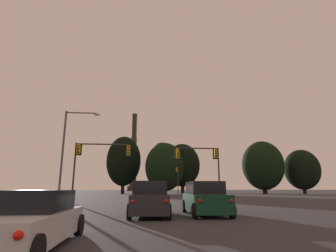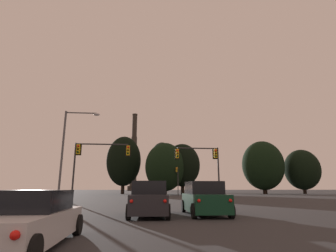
{
  "view_description": "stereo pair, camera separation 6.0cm",
  "coord_description": "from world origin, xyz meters",
  "px_view_note": "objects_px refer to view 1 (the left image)",
  "views": [
    {
      "loc": [
        -0.58,
        0.34,
        1.47
      ],
      "look_at": [
        4.56,
        55.82,
        14.79
      ],
      "focal_mm": 28.0,
      "sensor_mm": 36.0,
      "label": 1
    },
    {
      "loc": [
        -0.52,
        0.33,
        1.47
      ],
      "look_at": [
        4.56,
        55.82,
        14.79
      ],
      "focal_mm": 28.0,
      "sensor_mm": 36.0,
      "label": 2
    }
  ],
  "objects_px": {
    "sedan_left_lane_third": "(29,220)",
    "traffic_light_far_right": "(177,176)",
    "suv_right_lane_second": "(205,199)",
    "traffic_light_overhead_left": "(94,157)",
    "smokestack": "(133,160)",
    "traffic_light_overhead_right": "(204,160)",
    "street_lamp": "(69,146)",
    "suv_center_lane_second": "(150,199)"
  },
  "relations": [
    {
      "from": "suv_right_lane_second",
      "to": "traffic_light_overhead_left",
      "type": "bearing_deg",
      "value": 125.04
    },
    {
      "from": "suv_right_lane_second",
      "to": "suv_center_lane_second",
      "type": "height_order",
      "value": "same"
    },
    {
      "from": "smokestack",
      "to": "street_lamp",
      "type": "bearing_deg",
      "value": -90.3
    },
    {
      "from": "suv_right_lane_second",
      "to": "suv_center_lane_second",
      "type": "xyz_separation_m",
      "value": [
        -3.16,
        -0.26,
        0.0
      ]
    },
    {
      "from": "suv_center_lane_second",
      "to": "traffic_light_overhead_right",
      "type": "distance_m",
      "value": 16.02
    },
    {
      "from": "sedan_left_lane_third",
      "to": "suv_center_lane_second",
      "type": "height_order",
      "value": "suv_center_lane_second"
    },
    {
      "from": "traffic_light_far_right",
      "to": "traffic_light_overhead_left",
      "type": "bearing_deg",
      "value": -111.66
    },
    {
      "from": "street_lamp",
      "to": "smokestack",
      "type": "bearing_deg",
      "value": 89.7
    },
    {
      "from": "traffic_light_overhead_right",
      "to": "traffic_light_far_right",
      "type": "height_order",
      "value": "traffic_light_far_right"
    },
    {
      "from": "traffic_light_far_right",
      "to": "smokestack",
      "type": "relative_size",
      "value": 0.13
    },
    {
      "from": "suv_center_lane_second",
      "to": "traffic_light_far_right",
      "type": "xyz_separation_m",
      "value": [
        7.46,
        46.06,
        3.29
      ]
    },
    {
      "from": "suv_center_lane_second",
      "to": "traffic_light_overhead_right",
      "type": "relative_size",
      "value": 0.82
    },
    {
      "from": "sedan_left_lane_third",
      "to": "suv_right_lane_second",
      "type": "bearing_deg",
      "value": 49.86
    },
    {
      "from": "traffic_light_far_right",
      "to": "suv_center_lane_second",
      "type": "bearing_deg",
      "value": -99.19
    },
    {
      "from": "traffic_light_overhead_left",
      "to": "suv_center_lane_second",
      "type": "bearing_deg",
      "value": -66.7
    },
    {
      "from": "traffic_light_overhead_left",
      "to": "suv_right_lane_second",
      "type": "bearing_deg",
      "value": -55.57
    },
    {
      "from": "traffic_light_overhead_right",
      "to": "smokestack",
      "type": "height_order",
      "value": "smokestack"
    },
    {
      "from": "sedan_left_lane_third",
      "to": "traffic_light_overhead_right",
      "type": "bearing_deg",
      "value": 64.91
    },
    {
      "from": "traffic_light_overhead_right",
      "to": "smokestack",
      "type": "bearing_deg",
      "value": 95.51
    },
    {
      "from": "street_lamp",
      "to": "traffic_light_overhead_left",
      "type": "bearing_deg",
      "value": 49.06
    },
    {
      "from": "suv_right_lane_second",
      "to": "traffic_light_overhead_left",
      "type": "distance_m",
      "value": 16.03
    },
    {
      "from": "suv_right_lane_second",
      "to": "sedan_left_lane_third",
      "type": "bearing_deg",
      "value": -128.44
    },
    {
      "from": "traffic_light_overhead_right",
      "to": "street_lamp",
      "type": "xyz_separation_m",
      "value": [
        -14.11,
        -3.43,
        0.89
      ]
    },
    {
      "from": "sedan_left_lane_third",
      "to": "traffic_light_far_right",
      "type": "xyz_separation_m",
      "value": [
        10.75,
        53.76,
        3.52
      ]
    },
    {
      "from": "traffic_light_overhead_right",
      "to": "street_lamp",
      "type": "height_order",
      "value": "street_lamp"
    },
    {
      "from": "sedan_left_lane_third",
      "to": "smokestack",
      "type": "xyz_separation_m",
      "value": [
        -3.63,
        160.51,
        18.71
      ]
    },
    {
      "from": "suv_right_lane_second",
      "to": "street_lamp",
      "type": "xyz_separation_m",
      "value": [
        -10.82,
        10.5,
        4.61
      ]
    },
    {
      "from": "traffic_light_overhead_right",
      "to": "traffic_light_far_right",
      "type": "bearing_deg",
      "value": 88.19
    },
    {
      "from": "street_lamp",
      "to": "traffic_light_far_right",
      "type": "bearing_deg",
      "value": 66.82
    },
    {
      "from": "traffic_light_far_right",
      "to": "smokestack",
      "type": "bearing_deg",
      "value": 97.67
    },
    {
      "from": "smokestack",
      "to": "traffic_light_overhead_right",
      "type": "bearing_deg",
      "value": -84.49
    },
    {
      "from": "suv_center_lane_second",
      "to": "traffic_light_overhead_left",
      "type": "height_order",
      "value": "traffic_light_overhead_left"
    },
    {
      "from": "suv_right_lane_second",
      "to": "street_lamp",
      "type": "height_order",
      "value": "street_lamp"
    },
    {
      "from": "traffic_light_overhead_right",
      "to": "traffic_light_far_right",
      "type": "distance_m",
      "value": 31.89
    },
    {
      "from": "suv_center_lane_second",
      "to": "smokestack",
      "type": "relative_size",
      "value": 0.1
    },
    {
      "from": "suv_right_lane_second",
      "to": "traffic_light_far_right",
      "type": "bearing_deg",
      "value": 85.25
    },
    {
      "from": "street_lamp",
      "to": "smokestack",
      "type": "height_order",
      "value": "smokestack"
    },
    {
      "from": "traffic_light_overhead_left",
      "to": "street_lamp",
      "type": "height_order",
      "value": "street_lamp"
    },
    {
      "from": "suv_right_lane_second",
      "to": "traffic_light_far_right",
      "type": "distance_m",
      "value": 46.12
    },
    {
      "from": "suv_right_lane_second",
      "to": "traffic_light_overhead_right",
      "type": "height_order",
      "value": "traffic_light_overhead_right"
    },
    {
      "from": "traffic_light_overhead_right",
      "to": "traffic_light_overhead_left",
      "type": "distance_m",
      "value": 12.14
    },
    {
      "from": "traffic_light_far_right",
      "to": "street_lamp",
      "type": "xyz_separation_m",
      "value": [
        -15.12,
        -35.31,
        1.32
      ]
    }
  ]
}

